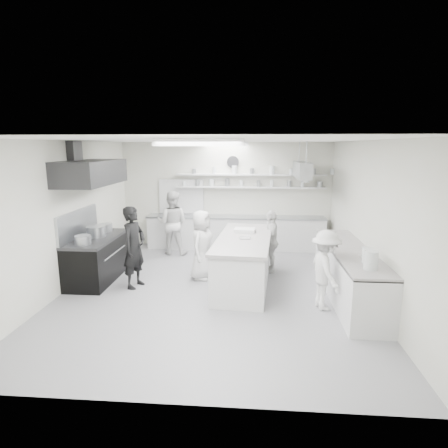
# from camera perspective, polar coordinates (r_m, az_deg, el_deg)

# --- Properties ---
(floor) EXTENTS (6.00, 7.00, 0.02)m
(floor) POSITION_cam_1_polar(r_m,az_deg,el_deg) (7.78, -1.62, -10.05)
(floor) COLOR gray
(floor) RESTS_ON ground
(ceiling) EXTENTS (6.00, 7.00, 0.02)m
(ceiling) POSITION_cam_1_polar(r_m,az_deg,el_deg) (7.22, -1.77, 12.79)
(ceiling) COLOR white
(ceiling) RESTS_ON wall_back
(wall_back) EXTENTS (6.00, 0.04, 3.00)m
(wall_back) POSITION_cam_1_polar(r_m,az_deg,el_deg) (10.80, 0.30, 4.44)
(wall_back) COLOR silver
(wall_back) RESTS_ON floor
(wall_front) EXTENTS (6.00, 0.04, 3.00)m
(wall_front) POSITION_cam_1_polar(r_m,az_deg,el_deg) (4.01, -7.11, -8.54)
(wall_front) COLOR silver
(wall_front) RESTS_ON floor
(wall_left) EXTENTS (0.04, 7.00, 3.00)m
(wall_left) POSITION_cam_1_polar(r_m,az_deg,el_deg) (8.23, -22.94, 1.17)
(wall_left) COLOR silver
(wall_left) RESTS_ON floor
(wall_right) EXTENTS (0.04, 7.00, 3.00)m
(wall_right) POSITION_cam_1_polar(r_m,az_deg,el_deg) (7.64, 21.29, 0.54)
(wall_right) COLOR silver
(wall_right) RESTS_ON floor
(stove) EXTENTS (0.80, 1.80, 0.90)m
(stove) POSITION_cam_1_polar(r_m,az_deg,el_deg) (8.65, -18.82, -5.20)
(stove) COLOR black
(stove) RESTS_ON floor
(exhaust_hood) EXTENTS (0.85, 2.00, 0.50)m
(exhaust_hood) POSITION_cam_1_polar(r_m,az_deg,el_deg) (8.31, -19.69, 7.44)
(exhaust_hood) COLOR #2B2C2E
(exhaust_hood) RESTS_ON wall_left
(back_counter) EXTENTS (5.00, 0.60, 0.92)m
(back_counter) POSITION_cam_1_polar(r_m,az_deg,el_deg) (10.67, 1.78, -1.33)
(back_counter) COLOR silver
(back_counter) RESTS_ON floor
(shelf_lower) EXTENTS (4.20, 0.26, 0.04)m
(shelf_lower) POSITION_cam_1_polar(r_m,az_deg,el_deg) (10.61, 4.04, 5.64)
(shelf_lower) COLOR silver
(shelf_lower) RESTS_ON wall_back
(shelf_upper) EXTENTS (4.20, 0.26, 0.04)m
(shelf_upper) POSITION_cam_1_polar(r_m,az_deg,el_deg) (10.58, 4.07, 7.53)
(shelf_upper) COLOR silver
(shelf_upper) RESTS_ON wall_back
(pass_through_window) EXTENTS (1.30, 0.04, 1.00)m
(pass_through_window) POSITION_cam_1_polar(r_m,az_deg,el_deg) (10.95, -6.52, 4.21)
(pass_through_window) COLOR black
(pass_through_window) RESTS_ON wall_back
(wall_clock) EXTENTS (0.32, 0.05, 0.32)m
(wall_clock) POSITION_cam_1_polar(r_m,az_deg,el_deg) (10.66, 1.38, 9.47)
(wall_clock) COLOR white
(wall_clock) RESTS_ON wall_back
(right_counter) EXTENTS (0.74, 3.30, 0.94)m
(right_counter) POSITION_cam_1_polar(r_m,az_deg,el_deg) (7.62, 18.59, -7.32)
(right_counter) COLOR silver
(right_counter) RESTS_ON floor
(pot_rack) EXTENTS (0.30, 1.60, 0.40)m
(pot_rack) POSITION_cam_1_polar(r_m,az_deg,el_deg) (9.67, 11.84, 8.10)
(pot_rack) COLOR #9FA3A9
(pot_rack) RESTS_ON ceiling
(light_fixture_front) EXTENTS (1.30, 0.25, 0.10)m
(light_fixture_front) POSITION_cam_1_polar(r_m,az_deg,el_deg) (5.43, -3.86, 12.35)
(light_fixture_front) COLOR silver
(light_fixture_front) RESTS_ON ceiling
(light_fixture_rear) EXTENTS (1.30, 0.25, 0.10)m
(light_fixture_rear) POSITION_cam_1_polar(r_m,az_deg,el_deg) (9.01, -0.50, 12.16)
(light_fixture_rear) COLOR silver
(light_fixture_rear) RESTS_ON ceiling
(prep_island) EXTENTS (1.20, 2.74, 0.98)m
(prep_island) POSITION_cam_1_polar(r_m,az_deg,el_deg) (7.90, 3.04, -5.85)
(prep_island) COLOR silver
(prep_island) RESTS_ON floor
(stove_pot) EXTENTS (0.40, 0.40, 0.28)m
(stove_pot) POSITION_cam_1_polar(r_m,az_deg,el_deg) (8.53, -18.99, -1.26)
(stove_pot) COLOR #9FA3A9
(stove_pot) RESTS_ON stove
(cook_stove) EXTENTS (0.57, 0.71, 1.70)m
(cook_stove) POSITION_cam_1_polar(r_m,az_deg,el_deg) (7.89, -13.59, -3.49)
(cook_stove) COLOR black
(cook_stove) RESTS_ON floor
(cook_back) EXTENTS (0.88, 0.71, 1.72)m
(cook_back) POSITION_cam_1_polar(r_m,az_deg,el_deg) (10.13, -7.91, 0.17)
(cook_back) COLOR silver
(cook_back) RESTS_ON floor
(cook_island_left) EXTENTS (0.67, 0.85, 1.53)m
(cook_island_left) POSITION_cam_1_polar(r_m,az_deg,el_deg) (8.19, -3.45, -3.22)
(cook_island_left) COLOR silver
(cook_island_left) RESTS_ON floor
(cook_island_right) EXTENTS (0.42, 0.88, 1.45)m
(cook_island_right) POSITION_cam_1_polar(r_m,az_deg,el_deg) (8.71, 7.21, -2.63)
(cook_island_right) COLOR silver
(cook_island_right) RESTS_ON floor
(cook_right) EXTENTS (0.71, 1.02, 1.45)m
(cook_right) POSITION_cam_1_polar(r_m,az_deg,el_deg) (6.92, 15.28, -6.84)
(cook_right) COLOR silver
(cook_right) RESTS_ON floor
(bowl_island_a) EXTENTS (0.26, 0.26, 0.06)m
(bowl_island_a) POSITION_cam_1_polar(r_m,az_deg,el_deg) (7.67, 3.25, -2.32)
(bowl_island_a) COLOR #9FA3A9
(bowl_island_a) RESTS_ON prep_island
(bowl_island_b) EXTENTS (0.20, 0.20, 0.06)m
(bowl_island_b) POSITION_cam_1_polar(r_m,az_deg,el_deg) (8.27, 4.38, -1.31)
(bowl_island_b) COLOR silver
(bowl_island_b) RESTS_ON prep_island
(bowl_right) EXTENTS (0.32, 0.32, 0.06)m
(bowl_right) POSITION_cam_1_polar(r_m,az_deg,el_deg) (7.04, 21.00, -4.80)
(bowl_right) COLOR silver
(bowl_right) RESTS_ON right_counter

